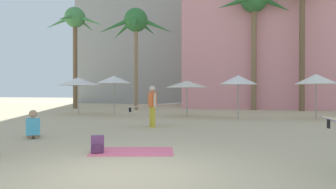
{
  "coord_description": "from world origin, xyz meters",
  "views": [
    {
      "loc": [
        2.16,
        -4.81,
        1.46
      ],
      "look_at": [
        -0.68,
        5.76,
        1.36
      ],
      "focal_mm": 32.31,
      "sensor_mm": 36.0,
      "label": 1
    }
  ],
  "objects_px": {
    "person_mid_right": "(33,128)",
    "palm_tree_far_left": "(75,24)",
    "cafe_umbrella_0": "(78,81)",
    "cafe_umbrella_5": "(238,80)",
    "backpack": "(98,145)",
    "beach_towel": "(133,151)",
    "palm_tree_center": "(254,5)",
    "person_near_left": "(153,105)",
    "cafe_umbrella_3": "(316,79)",
    "palm_tree_right": "(136,24)",
    "cafe_umbrella_2": "(187,84)",
    "cafe_umbrella_1": "(114,80)"
  },
  "relations": [
    {
      "from": "cafe_umbrella_2",
      "to": "beach_towel",
      "type": "height_order",
      "value": "cafe_umbrella_2"
    },
    {
      "from": "cafe_umbrella_0",
      "to": "person_mid_right",
      "type": "distance_m",
      "value": 10.5
    },
    {
      "from": "beach_towel",
      "to": "cafe_umbrella_1",
      "type": "bearing_deg",
      "value": 117.43
    },
    {
      "from": "palm_tree_right",
      "to": "cafe_umbrella_5",
      "type": "distance_m",
      "value": 11.39
    },
    {
      "from": "cafe_umbrella_0",
      "to": "cafe_umbrella_3",
      "type": "relative_size",
      "value": 1.11
    },
    {
      "from": "cafe_umbrella_3",
      "to": "person_mid_right",
      "type": "relative_size",
      "value": 2.43
    },
    {
      "from": "cafe_umbrella_3",
      "to": "backpack",
      "type": "bearing_deg",
      "value": -121.84
    },
    {
      "from": "palm_tree_far_left",
      "to": "cafe_umbrella_5",
      "type": "xyz_separation_m",
      "value": [
        13.92,
        -6.39,
        -5.16
      ]
    },
    {
      "from": "cafe_umbrella_2",
      "to": "cafe_umbrella_1",
      "type": "bearing_deg",
      "value": -173.27
    },
    {
      "from": "palm_tree_right",
      "to": "cafe_umbrella_1",
      "type": "bearing_deg",
      "value": -81.19
    },
    {
      "from": "cafe_umbrella_5",
      "to": "beach_towel",
      "type": "distance_m",
      "value": 10.27
    },
    {
      "from": "beach_towel",
      "to": "person_near_left",
      "type": "bearing_deg",
      "value": 102.37
    },
    {
      "from": "cafe_umbrella_2",
      "to": "person_mid_right",
      "type": "bearing_deg",
      "value": -108.32
    },
    {
      "from": "cafe_umbrella_0",
      "to": "beach_towel",
      "type": "xyz_separation_m",
      "value": [
        8.05,
        -10.67,
        -2.13
      ]
    },
    {
      "from": "palm_tree_far_left",
      "to": "cafe_umbrella_5",
      "type": "bearing_deg",
      "value": -24.65
    },
    {
      "from": "beach_towel",
      "to": "person_near_left",
      "type": "distance_m",
      "value": 5.28
    },
    {
      "from": "cafe_umbrella_0",
      "to": "cafe_umbrella_5",
      "type": "bearing_deg",
      "value": -4.75
    },
    {
      "from": "person_mid_right",
      "to": "palm_tree_far_left",
      "type": "bearing_deg",
      "value": -8.72
    },
    {
      "from": "palm_tree_center",
      "to": "palm_tree_right",
      "type": "xyz_separation_m",
      "value": [
        -9.21,
        -2.24,
        -1.51
      ]
    },
    {
      "from": "cafe_umbrella_0",
      "to": "cafe_umbrella_2",
      "type": "bearing_deg",
      "value": -1.57
    },
    {
      "from": "backpack",
      "to": "cafe_umbrella_5",
      "type": "bearing_deg",
      "value": 138.96
    },
    {
      "from": "cafe_umbrella_0",
      "to": "palm_tree_far_left",
      "type": "bearing_deg",
      "value": 123.79
    },
    {
      "from": "cafe_umbrella_3",
      "to": "cafe_umbrella_5",
      "type": "relative_size",
      "value": 1.02
    },
    {
      "from": "cafe_umbrella_5",
      "to": "backpack",
      "type": "bearing_deg",
      "value": -105.87
    },
    {
      "from": "cafe_umbrella_1",
      "to": "person_near_left",
      "type": "relative_size",
      "value": 1.02
    },
    {
      "from": "cafe_umbrella_1",
      "to": "cafe_umbrella_2",
      "type": "xyz_separation_m",
      "value": [
        4.39,
        0.52,
        -0.29
      ]
    },
    {
      "from": "palm_tree_center",
      "to": "cafe_umbrella_5",
      "type": "bearing_deg",
      "value": -96.36
    },
    {
      "from": "palm_tree_center",
      "to": "person_mid_right",
      "type": "xyz_separation_m",
      "value": [
        -6.94,
        -17.03,
        -8.09
      ]
    },
    {
      "from": "cafe_umbrella_5",
      "to": "backpack",
      "type": "xyz_separation_m",
      "value": [
        -2.9,
        -10.2,
        -1.9
      ]
    },
    {
      "from": "palm_tree_right",
      "to": "backpack",
      "type": "xyz_separation_m",
      "value": [
        5.37,
        -16.4,
        -6.69
      ]
    },
    {
      "from": "palm_tree_far_left",
      "to": "palm_tree_center",
      "type": "bearing_deg",
      "value": 7.83
    },
    {
      "from": "palm_tree_right",
      "to": "cafe_umbrella_3",
      "type": "relative_size",
      "value": 3.4
    },
    {
      "from": "palm_tree_center",
      "to": "cafe_umbrella_1",
      "type": "distance_m",
      "value": 13.26
    },
    {
      "from": "beach_towel",
      "to": "backpack",
      "type": "bearing_deg",
      "value": -152.61
    },
    {
      "from": "cafe_umbrella_0",
      "to": "person_near_left",
      "type": "distance_m",
      "value": 8.99
    },
    {
      "from": "cafe_umbrella_3",
      "to": "person_near_left",
      "type": "xyz_separation_m",
      "value": [
        -7.31,
        -5.7,
        -1.22
      ]
    },
    {
      "from": "palm_tree_far_left",
      "to": "palm_tree_center",
      "type": "height_order",
      "value": "palm_tree_center"
    },
    {
      "from": "palm_tree_center",
      "to": "palm_tree_far_left",
      "type": "bearing_deg",
      "value": -172.17
    },
    {
      "from": "cafe_umbrella_0",
      "to": "cafe_umbrella_2",
      "type": "distance_m",
      "value": 7.28
    },
    {
      "from": "cafe_umbrella_5",
      "to": "backpack",
      "type": "distance_m",
      "value": 10.78
    },
    {
      "from": "cafe_umbrella_3",
      "to": "backpack",
      "type": "relative_size",
      "value": 5.74
    },
    {
      "from": "cafe_umbrella_5",
      "to": "person_near_left",
      "type": "relative_size",
      "value": 0.99
    },
    {
      "from": "palm_tree_right",
      "to": "cafe_umbrella_2",
      "type": "relative_size",
      "value": 3.23
    },
    {
      "from": "person_near_left",
      "to": "cafe_umbrella_3",
      "type": "bearing_deg",
      "value": -3.25
    },
    {
      "from": "palm_tree_far_left",
      "to": "cafe_umbrella_3",
      "type": "bearing_deg",
      "value": -16.85
    },
    {
      "from": "palm_tree_center",
      "to": "cafe_umbrella_2",
      "type": "distance_m",
      "value": 10.86
    },
    {
      "from": "backpack",
      "to": "person_mid_right",
      "type": "distance_m",
      "value": 3.5
    },
    {
      "from": "palm_tree_far_left",
      "to": "palm_tree_right",
      "type": "relative_size",
      "value": 1.07
    },
    {
      "from": "beach_towel",
      "to": "palm_tree_far_left",
      "type": "bearing_deg",
      "value": 125.95
    },
    {
      "from": "palm_tree_center",
      "to": "person_near_left",
      "type": "height_order",
      "value": "palm_tree_center"
    }
  ]
}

